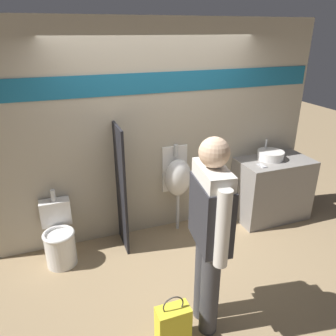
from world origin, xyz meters
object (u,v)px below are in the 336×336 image
object	(u,v)px
cell_phone	(262,166)
person_in_vest	(210,226)
toilet	(59,239)
urinal_near_counter	(178,177)
shopping_bag	(173,324)
sink_basin	(270,155)

from	to	relation	value
cell_phone	person_in_vest	size ratio (longest dim) A/B	0.08
toilet	cell_phone	bearing A→B (deg)	-2.79
urinal_near_counter	toilet	world-z (taller)	urinal_near_counter
urinal_near_counter	toilet	bearing A→B (deg)	-174.11
urinal_near_counter	cell_phone	bearing A→B (deg)	-14.94
cell_phone	shopping_bag	bearing A→B (deg)	-142.54
sink_basin	person_in_vest	world-z (taller)	person_in_vest
cell_phone	toilet	bearing A→B (deg)	177.21
urinal_near_counter	person_in_vest	distance (m)	1.63
toilet	shopping_bag	bearing A→B (deg)	-60.34
person_in_vest	shopping_bag	xyz separation A→B (m)	(-0.36, -0.09, -0.87)
cell_phone	sink_basin	bearing A→B (deg)	34.77
sink_basin	cell_phone	bearing A→B (deg)	-145.23
toilet	person_in_vest	world-z (taller)	person_in_vest
sink_basin	person_in_vest	size ratio (longest dim) A/B	0.20
sink_basin	cell_phone	size ratio (longest dim) A/B	2.59
toilet	person_in_vest	size ratio (longest dim) A/B	0.47
urinal_near_counter	toilet	size ratio (longest dim) A/B	1.40
shopping_bag	person_in_vest	bearing A→B (deg)	14.27
person_in_vest	toilet	bearing A→B (deg)	48.65
toilet	shopping_bag	world-z (taller)	toilet
sink_basin	shopping_bag	bearing A→B (deg)	-142.87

